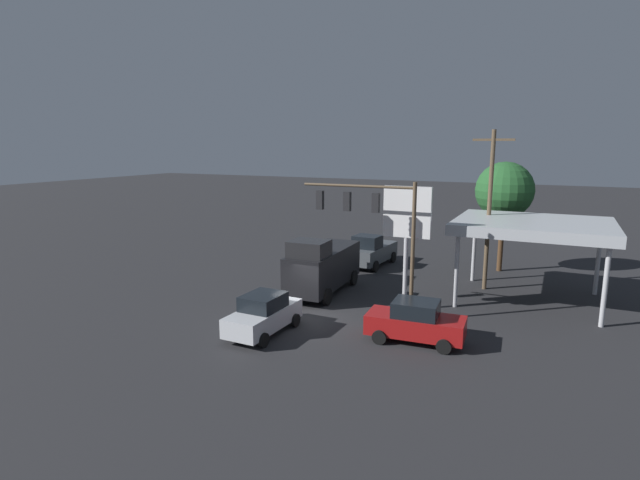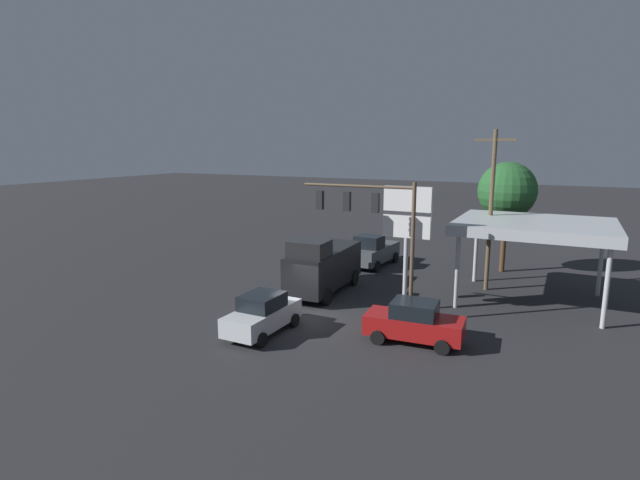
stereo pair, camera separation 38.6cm
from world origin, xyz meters
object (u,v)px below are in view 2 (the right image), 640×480
Objects in this scene: price_sign at (407,219)px; street_tree at (507,191)px; traffic_signal_assembly at (371,217)px; sedan_waiting at (262,314)px; delivery_truck at (323,266)px; sedan_far at (414,322)px; fire_hydrant at (384,326)px; utility_pole at (491,207)px; pickup_parked at (373,251)px.

price_sign is 0.87× the size of street_tree.
traffic_signal_assembly is at bearing 68.45° from street_tree.
delivery_truck reaches higher than sedan_waiting.
fire_hydrant is (1.51, -0.20, -0.51)m from sedan_far.
price_sign reaches higher than sedan_waiting.
fire_hydrant is (-0.19, 3.86, -4.59)m from price_sign.
sedan_waiting is 20.18m from street_tree.
fire_hydrant is at bearing 124.76° from traffic_signal_assembly.
street_tree is (-1.95, -15.41, 4.77)m from sedan_far.
sedan_waiting is (6.79, 2.14, 0.00)m from sedan_far.
price_sign is at bearing 77.37° from delivery_truck.
utility_pole is at bearing 86.68° from street_tree.
fire_hydrant is (3.47, 15.21, -5.28)m from street_tree.
sedan_waiting is 0.64× the size of delivery_truck.
sedan_far is 16.25m from street_tree.
price_sign is (-1.43, -1.52, -0.21)m from traffic_signal_assembly.
traffic_signal_assembly is at bearing 46.77° from price_sign.
delivery_truck is 0.89× the size of street_tree.
delivery_truck is (3.98, -2.49, -3.54)m from traffic_signal_assembly.
delivery_truck is at bearing -39.12° from sedan_far.
utility_pole is 5.25m from street_tree.
fire_hydrant is (-5.28, -2.34, -0.51)m from sedan_waiting.
price_sign is at bearing 61.40° from utility_pole.
traffic_signal_assembly reaches higher than fire_hydrant.
sedan_far is at bearing 31.92° from pickup_parked.
sedan_far is at bearing 112.71° from price_sign.
sedan_far is at bearing 141.03° from traffic_signal_assembly.
traffic_signal_assembly reaches higher than sedan_far.
price_sign is 6.00m from fire_hydrant.
fire_hydrant is (-1.62, 2.33, -4.80)m from traffic_signal_assembly.
street_tree reaches higher than fire_hydrant.
utility_pole is 9.75m from pickup_parked.
street_tree is at bearing -107.84° from price_sign.
fire_hydrant is at bearing 92.75° from price_sign.
traffic_signal_assembly is at bearing 142.94° from sedan_waiting.
traffic_signal_assembly is 0.73× the size of utility_pole.
street_tree is (-5.09, -12.88, 0.48)m from traffic_signal_assembly.
delivery_truck is at bearing 48.89° from street_tree.
street_tree is 16.47m from fire_hydrant.
delivery_truck reaches higher than fire_hydrant.
utility_pole is 1.26× the size of street_tree.
utility_pole is at bearing 118.10° from delivery_truck.
sedan_far is 0.65× the size of delivery_truck.
pickup_parked is (3.69, -10.30, -4.13)m from traffic_signal_assembly.
utility_pole is at bearing -121.96° from traffic_signal_assembly.
sedan_far is 0.58× the size of street_tree.
street_tree reaches higher than price_sign.
traffic_signal_assembly is 0.92× the size of street_tree.
sedan_waiting is at bearing 13.64° from sedan_far.
delivery_truck is 1.29× the size of pickup_parked.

